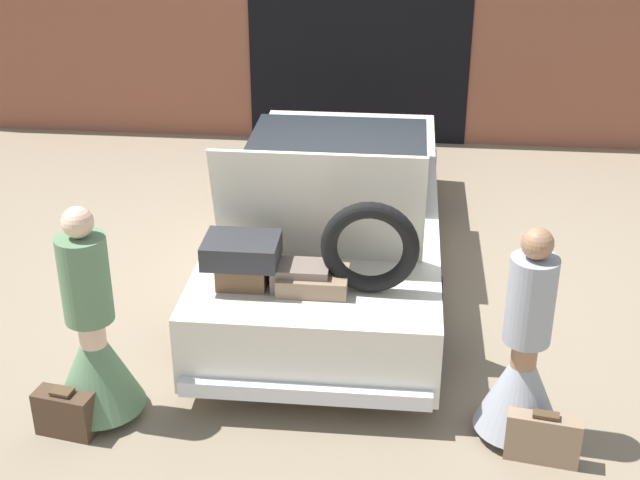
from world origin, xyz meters
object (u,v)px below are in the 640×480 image
object	(u,v)px
car	(334,216)
suitcase_beside_left_person	(65,413)
person_right	(523,366)
person_left	(94,345)
suitcase_beside_right_person	(543,438)

from	to	relation	value
car	suitcase_beside_left_person	world-z (taller)	car
person_right	person_left	bearing A→B (deg)	91.62
person_right	suitcase_beside_left_person	size ratio (longest dim) A/B	3.62
person_right	suitcase_beside_left_person	distance (m)	3.19
car	person_right	size ratio (longest dim) A/B	3.00
car	suitcase_beside_left_person	xyz separation A→B (m)	(-1.66, -2.63, -0.40)
person_left	person_right	xyz separation A→B (m)	(2.98, 0.06, -0.01)
person_right	suitcase_beside_right_person	xyz separation A→B (m)	(0.14, -0.27, -0.39)
person_left	person_right	bearing A→B (deg)	88.30
person_left	suitcase_beside_right_person	distance (m)	3.16
car	suitcase_beside_right_person	world-z (taller)	car
car	person_left	world-z (taller)	car
car	person_left	xyz separation A→B (m)	(-1.49, -2.38, 0.02)
suitcase_beside_left_person	suitcase_beside_right_person	distance (m)	3.29
suitcase_beside_right_person	person_right	bearing A→B (deg)	118.06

